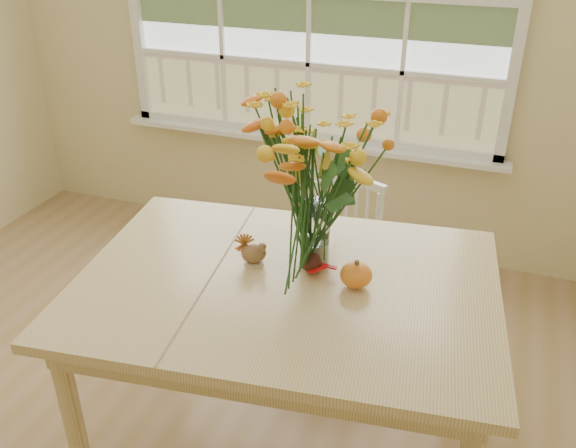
% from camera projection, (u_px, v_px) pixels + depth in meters
% --- Properties ---
extents(wall_back, '(4.00, 0.02, 2.70)m').
position_uv_depth(wall_back, '(311.00, 28.00, 3.48)').
color(wall_back, beige).
rests_on(wall_back, floor).
extents(dining_table, '(1.62, 1.24, 0.80)m').
position_uv_depth(dining_table, '(286.00, 301.00, 2.23)').
color(dining_table, tan).
rests_on(dining_table, floor).
extents(windsor_chair, '(0.42, 0.40, 0.84)m').
position_uv_depth(windsor_chair, '(338.00, 256.00, 2.96)').
color(windsor_chair, white).
rests_on(windsor_chair, floor).
extents(flower_vase, '(0.52, 0.52, 0.62)m').
position_uv_depth(flower_vase, '(316.00, 171.00, 2.12)').
color(flower_vase, white).
rests_on(flower_vase, dining_table).
extents(pumpkin, '(0.11, 0.11, 0.09)m').
position_uv_depth(pumpkin, '(356.00, 276.00, 2.13)').
color(pumpkin, orange).
rests_on(pumpkin, dining_table).
extents(turkey_figurine, '(0.11, 0.10, 0.12)m').
position_uv_depth(turkey_figurine, '(254.00, 253.00, 2.26)').
color(turkey_figurine, '#CCB78C').
rests_on(turkey_figurine, dining_table).
extents(dark_gourd, '(0.13, 0.09, 0.07)m').
position_uv_depth(dark_gourd, '(311.00, 264.00, 2.22)').
color(dark_gourd, '#38160F').
rests_on(dark_gourd, dining_table).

